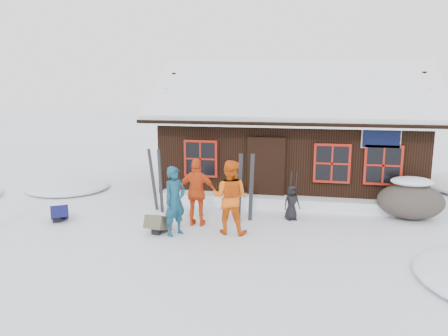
{
  "coord_description": "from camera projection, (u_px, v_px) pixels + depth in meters",
  "views": [
    {
      "loc": [
        2.28,
        -10.27,
        3.61
      ],
      "look_at": [
        -0.15,
        1.36,
        1.3
      ],
      "focal_mm": 35.0,
      "sensor_mm": 36.0,
      "label": 1
    }
  ],
  "objects": [
    {
      "name": "boulder",
      "position": [
        411.0,
        200.0,
        11.77
      ],
      "size": [
        1.75,
        1.31,
        1.03
      ],
      "color": "#48403A",
      "rests_on": "ground"
    },
    {
      "name": "mountain_hut",
      "position": [
        291.0,
        143.0,
        15.2
      ],
      "size": [
        8.9,
        6.09,
        4.42
      ],
      "color": "black",
      "rests_on": "ground"
    },
    {
      "name": "snow_drift",
      "position": [
        285.0,
        202.0,
        12.84
      ],
      "size": [
        7.6,
        0.6,
        0.35
      ],
      "primitive_type": "cube",
      "color": "white",
      "rests_on": "ground"
    },
    {
      "name": "ski_pair_right",
      "position": [
        245.0,
        188.0,
        11.52
      ],
      "size": [
        0.47,
        0.12,
        1.86
      ],
      "rotation": [
        0.0,
        0.0,
        0.16
      ],
      "color": "black",
      "rests_on": "ground"
    },
    {
      "name": "backpack_blue",
      "position": [
        60.0,
        215.0,
        11.64
      ],
      "size": [
        0.69,
        0.73,
        0.32
      ],
      "primitive_type": "cube",
      "rotation": [
        0.0,
        0.0,
        0.58
      ],
      "color": "#111249",
      "rests_on": "ground"
    },
    {
      "name": "snow_mounds",
      "position": [
        289.0,
        212.0,
        12.47
      ],
      "size": [
        20.6,
        13.2,
        0.48
      ],
      "color": "white",
      "rests_on": "ground"
    },
    {
      "name": "ground",
      "position": [
        219.0,
        229.0,
        11.02
      ],
      "size": [
        120.0,
        120.0,
        0.0
      ],
      "primitive_type": "plane",
      "color": "white",
      "rests_on": "ground"
    },
    {
      "name": "ski_pair_mid",
      "position": [
        157.0,
        181.0,
        12.44
      ],
      "size": [
        0.54,
        0.28,
        1.84
      ],
      "rotation": [
        0.0,
        0.0,
        -0.45
      ],
      "color": "black",
      "rests_on": "ground"
    },
    {
      "name": "skier_crouched",
      "position": [
        292.0,
        203.0,
        11.67
      ],
      "size": [
        0.55,
        0.49,
        0.94
      ],
      "primitive_type": "imported",
      "rotation": [
        0.0,
        0.0,
        0.53
      ],
      "color": "black",
      "rests_on": "ground"
    },
    {
      "name": "ski_poles",
      "position": [
        292.0,
        195.0,
        11.83
      ],
      "size": [
        0.24,
        0.12,
        1.32
      ],
      "color": "black",
      "rests_on": "ground"
    },
    {
      "name": "skier_orange_right",
      "position": [
        197.0,
        192.0,
        11.12
      ],
      "size": [
        1.04,
        0.46,
        1.75
      ],
      "primitive_type": "imported",
      "rotation": [
        0.0,
        0.0,
        3.17
      ],
      "color": "#DB4716",
      "rests_on": "ground"
    },
    {
      "name": "skier_orange_left",
      "position": [
        230.0,
        197.0,
        10.55
      ],
      "size": [
        0.91,
        0.73,
        1.81
      ],
      "primitive_type": "imported",
      "rotation": [
        0.0,
        0.0,
        3.09
      ],
      "color": "#E35C10",
      "rests_on": "ground"
    },
    {
      "name": "backpack_olive",
      "position": [
        158.0,
        226.0,
        10.72
      ],
      "size": [
        0.55,
        0.68,
        0.33
      ],
      "primitive_type": "cube",
      "rotation": [
        0.0,
        0.0,
        -0.16
      ],
      "color": "#504E39",
      "rests_on": "ground"
    },
    {
      "name": "skier_teal",
      "position": [
        175.0,
        201.0,
        10.44
      ],
      "size": [
        0.67,
        0.73,
        1.68
      ],
      "primitive_type": "imported",
      "rotation": [
        0.0,
        0.0,
        1.0
      ],
      "color": "navy",
      "rests_on": "ground"
    }
  ]
}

